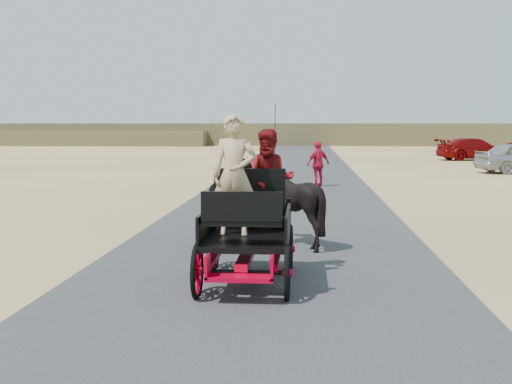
# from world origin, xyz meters

# --- Properties ---
(ground) EXTENTS (140.00, 140.00, 0.00)m
(ground) POSITION_xyz_m (0.00, 0.00, 0.00)
(ground) COLOR tan
(road) EXTENTS (6.00, 140.00, 0.01)m
(road) POSITION_xyz_m (0.00, 0.00, 0.01)
(road) COLOR #38383A
(road) RESTS_ON ground
(ridge_far) EXTENTS (140.00, 6.00, 2.40)m
(ridge_far) POSITION_xyz_m (0.00, 62.00, 1.20)
(ridge_far) COLOR brown
(ridge_far) RESTS_ON ground
(ridge_near) EXTENTS (40.00, 4.00, 1.60)m
(ridge_near) POSITION_xyz_m (-30.00, 58.00, 0.80)
(ridge_near) COLOR brown
(ridge_near) RESTS_ON ground
(carriage) EXTENTS (1.30, 2.40, 0.72)m
(carriage) POSITION_xyz_m (-0.22, -0.22, 0.36)
(carriage) COLOR black
(carriage) RESTS_ON ground
(horse_left) EXTENTS (0.91, 2.01, 1.70)m
(horse_left) POSITION_xyz_m (-0.77, 2.78, 0.85)
(horse_left) COLOR black
(horse_left) RESTS_ON ground
(horse_right) EXTENTS (1.37, 1.54, 1.70)m
(horse_right) POSITION_xyz_m (0.33, 2.78, 0.85)
(horse_right) COLOR black
(horse_right) RESTS_ON ground
(driver_man) EXTENTS (0.66, 0.43, 1.80)m
(driver_man) POSITION_xyz_m (-0.42, -0.17, 1.62)
(driver_man) COLOR tan
(driver_man) RESTS_ON carriage
(passenger_woman) EXTENTS (0.77, 0.60, 1.58)m
(passenger_woman) POSITION_xyz_m (0.08, 0.38, 1.51)
(passenger_woman) COLOR #660C0F
(passenger_woman) RESTS_ON carriage
(pedestrian) EXTENTS (1.05, 0.95, 1.73)m
(pedestrian) POSITION_xyz_m (1.09, 14.69, 0.86)
(pedestrian) COLOR red
(pedestrian) RESTS_ON ground
(car_c) EXTENTS (5.22, 2.98, 1.42)m
(car_c) POSITION_xyz_m (11.59, 33.21, 0.71)
(car_c) COLOR maroon
(car_c) RESTS_ON ground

